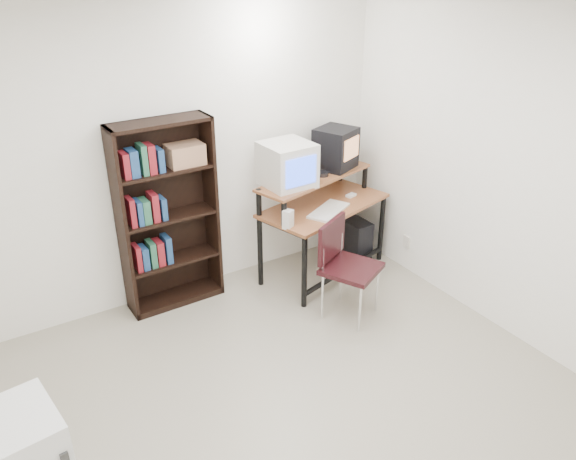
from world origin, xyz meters
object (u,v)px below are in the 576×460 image
school_chair (344,259)px  computer_desk (322,207)px  crt_monitor (287,165)px  bookshelf (167,213)px  pc_tower (352,237)px  crt_tv (336,145)px

school_chair → computer_desk: bearing=42.8°
crt_monitor → computer_desk: bearing=-11.9°
crt_monitor → bookshelf: 1.14m
pc_tower → bookshelf: size_ratio=0.27×
crt_tv → bookshelf: bearing=153.3°
computer_desk → pc_tower: size_ratio=3.08×
school_chair → crt_monitor: bearing=70.4°
bookshelf → crt_tv: bearing=-4.6°
pc_tower → bookshelf: 2.01m
school_chair → bookshelf: bearing=113.2°
crt_monitor → pc_tower: crt_monitor is taller
crt_monitor → crt_tv: (0.63, 0.12, 0.04)m
pc_tower → bookshelf: bookshelf is taller
computer_desk → crt_tv: size_ratio=3.07×
pc_tower → bookshelf: (-1.89, 0.20, 0.66)m
computer_desk → school_chair: size_ratio=1.59×
crt_tv → school_chair: (-0.54, -0.88, -0.67)m
crt_tv → computer_desk: bearing=-168.9°
crt_monitor → pc_tower: bearing=-0.1°
pc_tower → school_chair: size_ratio=0.51×
crt_tv → bookshelf: (-1.70, 0.11, -0.35)m
school_chair → crt_tv: bearing=32.3°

